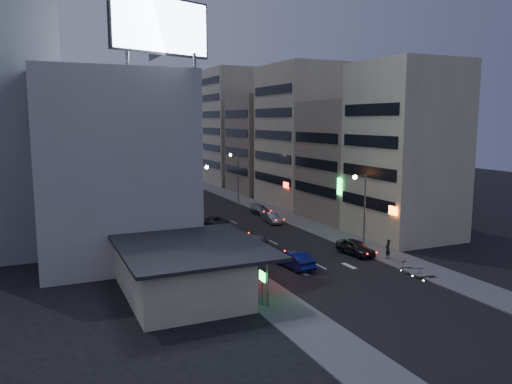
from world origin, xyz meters
TOP-DOWN VIEW (x-y plane):
  - ground at (0.00, 0.00)m, footprint 180.00×180.00m
  - sidewalk_left at (-8.00, 30.00)m, footprint 4.00×120.00m
  - sidewalk_right at (8.00, 30.00)m, footprint 4.00×120.00m
  - food_court at (-13.90, 2.00)m, footprint 11.00×13.00m
  - white_building at (-17.00, 20.00)m, footprint 14.00×24.00m
  - grey_tower at (-26.00, 23.00)m, footprint 10.00×14.00m
  - shophouse_near at (15.00, 10.50)m, footprint 10.00×11.00m
  - shophouse_mid at (15.50, 22.00)m, footprint 11.00×12.00m
  - shophouse_far at (15.00, 35.00)m, footprint 10.00×14.00m
  - far_left_a at (-15.50, 45.00)m, footprint 11.00×10.00m
  - far_left_b at (-16.00, 58.00)m, footprint 12.00×10.00m
  - far_right_a at (15.50, 50.00)m, footprint 11.00×12.00m
  - far_right_b at (16.00, 64.00)m, footprint 12.00×12.00m
  - billboard at (-12.99, 9.97)m, footprint 9.52×3.75m
  - street_lamp_right_near at (5.90, 6.00)m, footprint 1.60×0.44m
  - street_lamp_left at (-5.90, 22.00)m, footprint 1.60×0.44m
  - street_lamp_right_far at (5.90, 40.00)m, footprint 1.60×0.44m
  - parked_car_right_near at (5.29, 5.98)m, footprint 2.31×4.75m
  - parked_car_right_mid at (4.47, 23.52)m, footprint 1.86×4.11m
  - parked_car_left at (-3.48, 24.42)m, footprint 2.95×5.46m
  - parked_car_right_far at (5.60, 29.62)m, footprint 1.83×4.49m
  - road_car_blue at (-2.51, 4.62)m, footprint 2.17×5.03m
  - road_car_silver at (-2.68, 13.53)m, footprint 2.09×4.89m
  - person at (7.16, 3.27)m, footprint 0.80×0.67m
  - scooter_black_a at (7.28, -2.76)m, footprint 0.97×2.13m
  - scooter_silver_a at (6.96, -1.43)m, footprint 0.70×1.66m
  - scooter_blue at (7.97, -0.35)m, footprint 0.93×1.67m
  - scooter_black_b at (7.35, -0.05)m, footprint 1.17×1.82m
  - scooter_silver_b at (7.95, 2.18)m, footprint 1.37×2.03m

SIDE VIEW (x-z plane):
  - ground at x=0.00m, z-range 0.00..0.00m
  - sidewalk_left at x=-8.00m, z-range 0.00..0.12m
  - sidewalk_right at x=8.00m, z-range 0.00..0.12m
  - scooter_blue at x=7.97m, z-range 0.12..1.09m
  - scooter_silver_a at x=6.96m, z-range 0.12..1.11m
  - scooter_black_b at x=7.35m, z-range 0.12..1.18m
  - parked_car_right_far at x=5.60m, z-range 0.00..1.30m
  - parked_car_right_mid at x=4.47m, z-range 0.00..1.31m
  - road_car_silver at x=-2.68m, z-range 0.00..1.40m
  - scooter_silver_b at x=7.95m, z-range 0.12..1.30m
  - parked_car_left at x=-3.48m, z-range 0.00..1.46m
  - scooter_black_a at x=7.28m, z-range 0.12..1.38m
  - parked_car_right_near at x=5.29m, z-range 0.00..1.56m
  - road_car_blue at x=-2.51m, z-range 0.00..1.61m
  - person at x=7.16m, z-range 0.12..2.00m
  - food_court at x=-13.90m, z-range 0.05..3.92m
  - street_lamp_right_near at x=5.90m, z-range 1.35..9.37m
  - street_lamp_left at x=-5.90m, z-range 1.35..9.37m
  - street_lamp_right_far at x=5.90m, z-range 1.35..9.37m
  - far_left_b at x=-16.00m, z-range 0.00..15.00m
  - shophouse_mid at x=15.50m, z-range 0.00..16.00m
  - white_building at x=-17.00m, z-range 0.00..18.00m
  - far_right_a at x=15.50m, z-range 0.00..18.00m
  - shophouse_near at x=15.00m, z-range 0.00..20.00m
  - far_left_a at x=-15.50m, z-range 0.00..20.00m
  - shophouse_far at x=15.00m, z-range 0.00..22.00m
  - far_right_b at x=16.00m, z-range 0.00..24.00m
  - grey_tower at x=-26.00m, z-range 0.00..34.00m
  - billboard at x=-12.99m, z-range 18.56..24.76m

